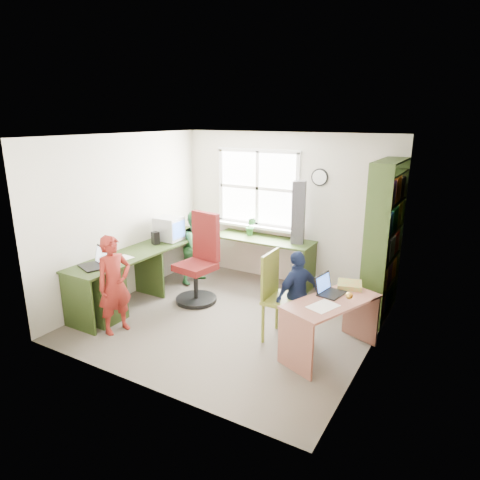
{
  "coord_description": "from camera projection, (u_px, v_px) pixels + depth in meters",
  "views": [
    {
      "loc": [
        2.72,
        -4.45,
        2.62
      ],
      "look_at": [
        0.0,
        0.25,
        1.05
      ],
      "focal_mm": 32.0,
      "sensor_mm": 36.0,
      "label": 1
    }
  ],
  "objects": [
    {
      "name": "room",
      "position": [
        235.0,
        230.0,
        5.47
      ],
      "size": [
        3.64,
        3.44,
        2.44
      ],
      "color": "#4D463C",
      "rests_on": "ground"
    },
    {
      "name": "l_desk",
      "position": [
        141.0,
        277.0,
        6.0
      ],
      "size": [
        2.38,
        2.95,
        0.75
      ],
      "color": "#2E411A",
      "rests_on": "ground"
    },
    {
      "name": "right_desk",
      "position": [
        331.0,
        315.0,
        4.78
      ],
      "size": [
        0.92,
        1.26,
        0.66
      ],
      "rotation": [
        0.0,
        0.0,
        -0.38
      ],
      "color": "#915948",
      "rests_on": "ground"
    },
    {
      "name": "bookshelf",
      "position": [
        383.0,
        244.0,
        5.65
      ],
      "size": [
        0.3,
        1.02,
        2.1
      ],
      "color": "#2E411A",
      "rests_on": "ground"
    },
    {
      "name": "swivel_chair",
      "position": [
        200.0,
        264.0,
        6.22
      ],
      "size": [
        0.68,
        0.68,
        1.3
      ],
      "rotation": [
        0.0,
        0.0,
        -0.14
      ],
      "color": "black",
      "rests_on": "ground"
    },
    {
      "name": "wooden_chair",
      "position": [
        280.0,
        293.0,
        5.11
      ],
      "size": [
        0.48,
        0.48,
        1.08
      ],
      "rotation": [
        0.0,
        0.0,
        0.02
      ],
      "color": "olive",
      "rests_on": "ground"
    },
    {
      "name": "crt_monitor",
      "position": [
        169.0,
        229.0,
        6.66
      ],
      "size": [
        0.39,
        0.35,
        0.37
      ],
      "rotation": [
        0.0,
        0.0,
        0.03
      ],
      "color": "silver",
      "rests_on": "l_desk"
    },
    {
      "name": "laptop_left",
      "position": [
        96.0,
        262.0,
        5.53
      ],
      "size": [
        0.44,
        0.41,
        0.25
      ],
      "rotation": [
        0.0,
        0.0,
        -0.36
      ],
      "color": "black",
      "rests_on": "l_desk"
    },
    {
      "name": "laptop_right",
      "position": [
        328.0,
        289.0,
        4.9
      ],
      "size": [
        0.31,
        0.36,
        0.22
      ],
      "rotation": [
        0.0,
        0.0,
        1.4
      ],
      "color": "black",
      "rests_on": "right_desk"
    },
    {
      "name": "speaker_a",
      "position": [
        155.0,
        238.0,
        6.49
      ],
      "size": [
        0.12,
        0.12,
        0.19
      ],
      "rotation": [
        0.0,
        0.0,
        -0.34
      ],
      "color": "black",
      "rests_on": "l_desk"
    },
    {
      "name": "speaker_b",
      "position": [
        176.0,
        233.0,
        6.85
      ],
      "size": [
        0.1,
        0.1,
        0.17
      ],
      "rotation": [
        0.0,
        0.0,
        0.29
      ],
      "color": "black",
      "rests_on": "l_desk"
    },
    {
      "name": "cd_tower",
      "position": [
        298.0,
        213.0,
        6.44
      ],
      "size": [
        0.23,
        0.21,
        0.96
      ],
      "rotation": [
        0.0,
        0.0,
        0.27
      ],
      "color": "black",
      "rests_on": "l_desk"
    },
    {
      "name": "game_box",
      "position": [
        350.0,
        285.0,
        5.09
      ],
      "size": [
        0.34,
        0.34,
        0.06
      ],
      "rotation": [
        0.0,
        0.0,
        0.27
      ],
      "color": "red",
      "rests_on": "right_desk"
    },
    {
      "name": "paper_a",
      "position": [
        120.0,
        259.0,
        5.83
      ],
      "size": [
        0.27,
        0.35,
        0.0
      ],
      "rotation": [
        0.0,
        0.0,
        -0.12
      ],
      "color": "white",
      "rests_on": "l_desk"
    },
    {
      "name": "paper_b",
      "position": [
        323.0,
        306.0,
        4.57
      ],
      "size": [
        0.33,
        0.39,
        0.0
      ],
      "rotation": [
        0.0,
        0.0,
        -0.35
      ],
      "color": "white",
      "rests_on": "right_desk"
    },
    {
      "name": "potted_plant",
      "position": [
        251.0,
        226.0,
        6.95
      ],
      "size": [
        0.2,
        0.18,
        0.3
      ],
      "primitive_type": "imported",
      "rotation": [
        0.0,
        0.0,
        0.27
      ],
      "color": "#2A6B30",
      "rests_on": "l_desk"
    },
    {
      "name": "person_red",
      "position": [
        114.0,
        285.0,
        5.27
      ],
      "size": [
        0.4,
        0.51,
        1.25
      ],
      "primitive_type": "imported",
      "rotation": [
        0.0,
        0.0,
        1.33
      ],
      "color": "maroon",
      "rests_on": "ground"
    },
    {
      "name": "person_green",
      "position": [
        197.0,
        247.0,
        6.91
      ],
      "size": [
        0.51,
        0.62,
        1.18
      ],
      "primitive_type": "imported",
      "rotation": [
        0.0,
        0.0,
        1.45
      ],
      "color": "#30783D",
      "rests_on": "ground"
    },
    {
      "name": "person_navy",
      "position": [
        297.0,
        295.0,
        5.15
      ],
      "size": [
        0.51,
        0.7,
        1.1
      ],
      "primitive_type": "imported",
      "rotation": [
        0.0,
        0.0,
        -1.99
      ],
      "color": "#162145",
      "rests_on": "ground"
    }
  ]
}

